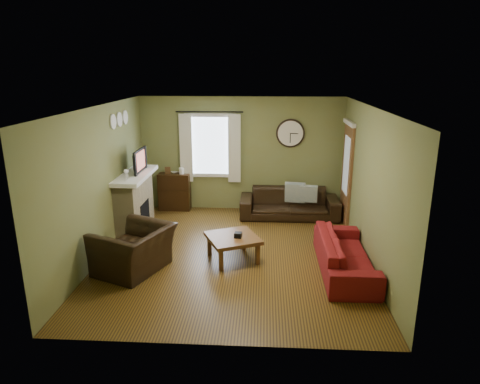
# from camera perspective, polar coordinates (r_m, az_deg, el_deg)

# --- Properties ---
(floor) EXTENTS (4.60, 5.20, 0.00)m
(floor) POSITION_cam_1_polar(r_m,az_deg,el_deg) (7.73, -0.92, -8.31)
(floor) COLOR #4F3714
(floor) RESTS_ON ground
(ceiling) EXTENTS (4.60, 5.20, 0.00)m
(ceiling) POSITION_cam_1_polar(r_m,az_deg,el_deg) (7.05, -1.02, 11.25)
(ceiling) COLOR white
(ceiling) RESTS_ON ground
(wall_left) EXTENTS (0.00, 5.20, 2.60)m
(wall_left) POSITION_cam_1_polar(r_m,az_deg,el_deg) (7.80, -18.07, 1.22)
(wall_left) COLOR olive
(wall_left) RESTS_ON ground
(wall_right) EXTENTS (0.00, 5.20, 2.60)m
(wall_right) POSITION_cam_1_polar(r_m,az_deg,el_deg) (7.48, 16.89, 0.69)
(wall_right) COLOR olive
(wall_right) RESTS_ON ground
(wall_back) EXTENTS (4.60, 0.00, 2.60)m
(wall_back) POSITION_cam_1_polar(r_m,az_deg,el_deg) (9.81, 0.17, 5.04)
(wall_back) COLOR olive
(wall_back) RESTS_ON ground
(wall_front) EXTENTS (4.60, 0.00, 2.60)m
(wall_front) POSITION_cam_1_polar(r_m,az_deg,el_deg) (4.84, -3.29, -7.18)
(wall_front) COLOR olive
(wall_front) RESTS_ON ground
(fireplace) EXTENTS (0.40, 1.40, 1.10)m
(fireplace) POSITION_cam_1_polar(r_m,az_deg,el_deg) (8.98, -13.87, -1.48)
(fireplace) COLOR tan
(fireplace) RESTS_ON floor
(firebox) EXTENTS (0.04, 0.60, 0.55)m
(firebox) POSITION_cam_1_polar(r_m,az_deg,el_deg) (9.01, -12.61, -3.02)
(firebox) COLOR black
(firebox) RESTS_ON fireplace
(mantel) EXTENTS (0.58, 1.60, 0.08)m
(mantel) POSITION_cam_1_polar(r_m,az_deg,el_deg) (8.81, -13.94, 2.17)
(mantel) COLOR white
(mantel) RESTS_ON fireplace
(tv) EXTENTS (0.08, 0.60, 0.35)m
(tv) POSITION_cam_1_polar(r_m,az_deg,el_deg) (8.90, -13.64, 3.74)
(tv) COLOR black
(tv) RESTS_ON mantel
(tv_screen) EXTENTS (0.02, 0.62, 0.36)m
(tv_screen) POSITION_cam_1_polar(r_m,az_deg,el_deg) (8.86, -13.17, 4.10)
(tv_screen) COLOR #994C3F
(tv_screen) RESTS_ON mantel
(medallion_left) EXTENTS (0.28, 0.28, 0.03)m
(medallion_left) POSITION_cam_1_polar(r_m,az_deg,el_deg) (8.36, -16.56, 8.97)
(medallion_left) COLOR white
(medallion_left) RESTS_ON wall_left
(medallion_mid) EXTENTS (0.28, 0.28, 0.03)m
(medallion_mid) POSITION_cam_1_polar(r_m,az_deg,el_deg) (8.68, -15.79, 9.29)
(medallion_mid) COLOR white
(medallion_mid) RESTS_ON wall_left
(medallion_right) EXTENTS (0.28, 0.28, 0.03)m
(medallion_right) POSITION_cam_1_polar(r_m,az_deg,el_deg) (9.01, -15.08, 9.59)
(medallion_right) COLOR white
(medallion_right) RESTS_ON wall_left
(window_pane) EXTENTS (1.00, 0.02, 1.30)m
(window_pane) POSITION_cam_1_polar(r_m,az_deg,el_deg) (9.82, -3.94, 6.20)
(window_pane) COLOR silver
(window_pane) RESTS_ON wall_back
(curtain_rod) EXTENTS (0.03, 0.03, 1.50)m
(curtain_rod) POSITION_cam_1_polar(r_m,az_deg,el_deg) (9.61, -4.11, 10.61)
(curtain_rod) COLOR black
(curtain_rod) RESTS_ON wall_back
(curtain_left) EXTENTS (0.28, 0.04, 1.55)m
(curtain_left) POSITION_cam_1_polar(r_m,az_deg,el_deg) (9.82, -7.21, 5.81)
(curtain_left) COLOR silver
(curtain_left) RESTS_ON wall_back
(curtain_right) EXTENTS (0.28, 0.04, 1.55)m
(curtain_right) POSITION_cam_1_polar(r_m,az_deg,el_deg) (9.68, -0.76, 5.78)
(curtain_right) COLOR silver
(curtain_right) RESTS_ON wall_back
(wall_clock) EXTENTS (0.64, 0.06, 0.64)m
(wall_clock) POSITION_cam_1_polar(r_m,az_deg,el_deg) (9.68, 6.73, 7.78)
(wall_clock) COLOR white
(wall_clock) RESTS_ON wall_back
(door) EXTENTS (0.05, 0.90, 2.10)m
(door) POSITION_cam_1_polar(r_m,az_deg,el_deg) (9.28, 14.04, 2.30)
(door) COLOR brown
(door) RESTS_ON floor
(bookshelf) EXTENTS (0.73, 0.31, 0.86)m
(bookshelf) POSITION_cam_1_polar(r_m,az_deg,el_deg) (10.06, -8.72, 0.03)
(bookshelf) COLOR black
(bookshelf) RESTS_ON floor
(book) EXTENTS (0.24, 0.25, 0.02)m
(book) POSITION_cam_1_polar(r_m,az_deg,el_deg) (10.06, -9.18, 3.13)
(book) COLOR #56361B
(book) RESTS_ON bookshelf
(sofa_brown) EXTENTS (2.17, 0.85, 0.63)m
(sofa_brown) POSITION_cam_1_polar(r_m,az_deg,el_deg) (9.55, 6.58, -1.50)
(sofa_brown) COLOR black
(sofa_brown) RESTS_ON floor
(pillow_left) EXTENTS (0.46, 0.20, 0.44)m
(pillow_left) POSITION_cam_1_polar(r_m,az_deg,el_deg) (9.55, 7.35, -0.05)
(pillow_left) COLOR #909F9C
(pillow_left) RESTS_ON sofa_brown
(pillow_right) EXTENTS (0.39, 0.16, 0.38)m
(pillow_right) POSITION_cam_1_polar(r_m,az_deg,el_deg) (9.50, 9.14, -0.22)
(pillow_right) COLOR #909F9C
(pillow_right) RESTS_ON sofa_brown
(sofa_red) EXTENTS (0.79, 2.03, 0.59)m
(sofa_red) POSITION_cam_1_polar(r_m,az_deg,el_deg) (7.24, 13.84, -8.05)
(sofa_red) COLOR maroon
(sofa_red) RESTS_ON floor
(armchair) EXTENTS (1.36, 1.44, 0.74)m
(armchair) POSITION_cam_1_polar(r_m,az_deg,el_deg) (7.23, -13.97, -7.46)
(armchair) COLOR black
(armchair) RESTS_ON floor
(coffee_table) EXTENTS (1.07, 1.07, 0.43)m
(coffee_table) POSITION_cam_1_polar(r_m,az_deg,el_deg) (7.45, -0.96, -7.48)
(coffee_table) COLOR #56361B
(coffee_table) RESTS_ON floor
(tissue_box) EXTENTS (0.14, 0.14, 0.09)m
(tissue_box) POSITION_cam_1_polar(r_m,az_deg,el_deg) (7.34, -0.25, -6.32)
(tissue_box) COLOR black
(tissue_box) RESTS_ON coffee_table
(wine_glass_a) EXTENTS (0.07, 0.07, 0.21)m
(wine_glass_a) POSITION_cam_1_polar(r_m,az_deg,el_deg) (8.26, -14.98, 2.21)
(wine_glass_a) COLOR white
(wine_glass_a) RESTS_ON mantel
(wine_glass_b) EXTENTS (0.07, 0.07, 0.19)m
(wine_glass_b) POSITION_cam_1_polar(r_m,az_deg,el_deg) (8.34, -14.82, 2.26)
(wine_glass_b) COLOR white
(wine_glass_b) RESTS_ON mantel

